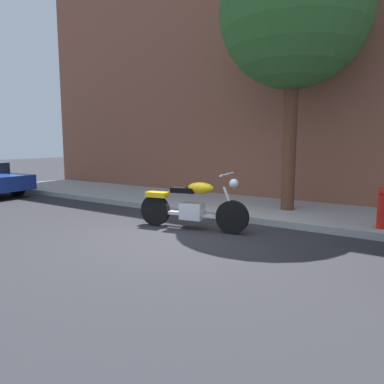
# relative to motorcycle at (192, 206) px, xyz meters

# --- Properties ---
(ground_plane) EXTENTS (60.00, 60.00, 0.00)m
(ground_plane) POSITION_rel_motorcycle_xyz_m (0.17, -0.61, -0.46)
(ground_plane) COLOR #28282D
(sidewalk) EXTENTS (18.24, 2.69, 0.14)m
(sidewalk) POSITION_rel_motorcycle_xyz_m (0.17, 2.43, -0.39)
(sidewalk) COLOR #A0A0A0
(sidewalk) RESTS_ON ground
(building_facade) EXTENTS (18.24, 0.50, 8.88)m
(building_facade) POSITION_rel_motorcycle_xyz_m (0.17, 4.02, 3.98)
(building_facade) COLOR brown
(building_facade) RESTS_ON ground
(motorcycle) EXTENTS (2.24, 0.75, 1.12)m
(motorcycle) POSITION_rel_motorcycle_xyz_m (0.00, 0.00, 0.00)
(motorcycle) COLOR black
(motorcycle) RESTS_ON ground
(street_tree) EXTENTS (3.26, 3.26, 6.10)m
(street_tree) POSITION_rel_motorcycle_xyz_m (1.07, 2.35, 3.99)
(street_tree) COLOR brown
(street_tree) RESTS_ON ground
(fire_hydrant) EXTENTS (0.20, 0.20, 0.91)m
(fire_hydrant) POSITION_rel_motorcycle_xyz_m (3.14, 1.50, -0.00)
(fire_hydrant) COLOR red
(fire_hydrant) RESTS_ON ground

